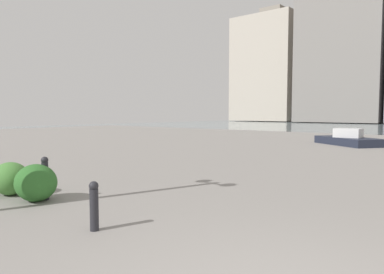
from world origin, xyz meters
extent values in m
cube|color=gray|center=(18.25, -65.12, 15.96)|extent=(14.03, 15.29, 31.92)
cube|color=#B2A899|center=(33.66, -67.37, 10.56)|extent=(12.98, 15.56, 21.12)
cube|color=gray|center=(33.66, -67.37, 22.32)|extent=(4.67, 5.60, 2.40)
cylinder|color=#232328|center=(3.05, -0.44, 0.29)|extent=(0.12, 0.12, 0.58)
sphere|color=#232328|center=(3.05, -0.44, 0.62)|extent=(0.13, 0.13, 0.13)
cylinder|color=#232328|center=(5.20, -0.88, 0.35)|extent=(0.12, 0.12, 0.70)
sphere|color=#232328|center=(5.20, -0.88, 0.74)|extent=(0.13, 0.13, 0.13)
ellipsoid|color=#477F38|center=(6.10, -0.63, 0.32)|extent=(0.76, 0.68, 0.65)
ellipsoid|color=#2D6628|center=(5.23, -0.72, 0.34)|extent=(0.80, 0.72, 0.68)
cube|color=#1E2333|center=(4.15, -16.22, 0.13)|extent=(3.67, 3.28, 0.50)
cube|color=silver|center=(4.15, -16.22, 0.58)|extent=(1.22, 1.00, 0.50)
camera|label=1|loc=(-0.97, 2.33, 1.61)|focal=32.77mm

